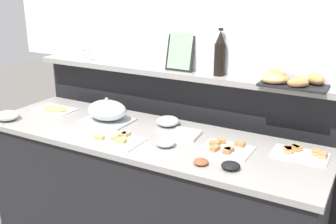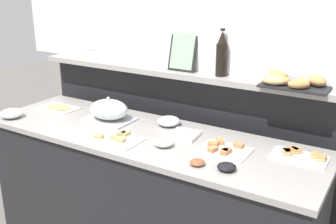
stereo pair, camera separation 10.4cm
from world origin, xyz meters
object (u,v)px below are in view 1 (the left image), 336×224
sandwich_platter_front (300,153)px  condiment_bowl_teal (201,162)px  pepper_shaker (88,55)px  wine_bottle_dark (220,54)px  bread_basket (287,79)px  glass_bowl_medium (7,116)px  sandwich_platter_side (117,139)px  serving_cloche (107,111)px  salt_shaker (84,55)px  framed_picture (180,50)px  sandwich_platter_rear (226,148)px  cold_cuts_platter (55,109)px  glass_bowl_small (165,143)px  napkin_stack (185,135)px  glass_bowl_large (168,121)px  condiment_bowl_dark (231,166)px

sandwich_platter_front → condiment_bowl_teal: size_ratio=3.71×
pepper_shaker → wine_bottle_dark: bearing=1.3°
wine_bottle_dark → bread_basket: (0.46, -0.03, -0.11)m
glass_bowl_medium → sandwich_platter_side: bearing=3.7°
serving_cloche → pepper_shaker: (-0.45, 0.37, 0.29)m
salt_shaker → framed_picture: framed_picture is taller
sandwich_platter_front → sandwich_platter_rear: bearing=-160.4°
glass_bowl_medium → bread_basket: size_ratio=0.40×
sandwich_platter_rear → cold_cuts_platter: bearing=177.3°
sandwich_platter_side → bread_basket: size_ratio=0.74×
sandwich_platter_rear → glass_bowl_small: glass_bowl_small is taller
sandwich_platter_side → sandwich_platter_rear: bearing=17.1°
sandwich_platter_front → glass_bowl_medium: (-1.92, -0.39, 0.02)m
glass_bowl_medium → wine_bottle_dark: (1.29, 0.71, 0.43)m
condiment_bowl_teal → napkin_stack: condiment_bowl_teal is taller
sandwich_platter_rear → cold_cuts_platter: sandwich_platter_rear is taller
serving_cloche → glass_bowl_large: (0.41, 0.13, -0.04)m
glass_bowl_large → glass_bowl_small: bearing=-63.5°
cold_cuts_platter → glass_bowl_small: 1.07m
condiment_bowl_dark → pepper_shaker: 1.63m
cold_cuts_platter → bread_basket: 1.69m
sandwich_platter_front → bread_basket: (-0.18, 0.30, 0.34)m
sandwich_platter_front → cold_cuts_platter: size_ratio=1.01×
framed_picture → salt_shaker: bearing=-177.4°
salt_shaker → pepper_shaker: same height
serving_cloche → wine_bottle_dark: wine_bottle_dark is taller
serving_cloche → glass_bowl_small: (0.56, -0.18, -0.05)m
sandwich_platter_side → pepper_shaker: 1.02m
cold_cuts_platter → wine_bottle_dark: wine_bottle_dark is taller
sandwich_platter_rear → glass_bowl_large: bearing=158.4°
glass_bowl_large → condiment_bowl_teal: bearing=-44.4°
condiment_bowl_dark → sandwich_platter_rear: bearing=117.0°
sandwich_platter_rear → pepper_shaker: pepper_shaker is taller
sandwich_platter_front → condiment_bowl_dark: size_ratio=3.02×
sandwich_platter_rear → bread_basket: (0.22, 0.44, 0.34)m
wine_bottle_dark → pepper_shaker: size_ratio=3.63×
glass_bowl_small → glass_bowl_large: bearing=116.5°
glass_bowl_small → glass_bowl_medium: bearing=-173.6°
cold_cuts_platter → bread_basket: bread_basket is taller
condiment_bowl_teal → framed_picture: 0.98m
glass_bowl_large → framed_picture: size_ratio=0.54×
sandwich_platter_side → salt_shaker: size_ratio=3.39×
glass_bowl_medium → sandwich_platter_rear: bearing=9.4°
cold_cuts_platter → condiment_bowl_teal: condiment_bowl_teal is taller
glass_bowl_large → bread_basket: bearing=18.9°
condiment_bowl_dark → glass_bowl_small: bearing=168.1°
serving_cloche → cold_cuts_platter: bearing=-180.0°
sandwich_platter_rear → cold_cuts_platter: 1.39m
condiment_bowl_teal → framed_picture: framed_picture is taller
condiment_bowl_dark → framed_picture: size_ratio=0.35×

